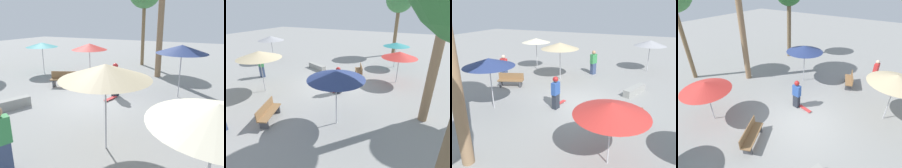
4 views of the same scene
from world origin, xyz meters
TOP-DOWN VIEW (x-y plane):
  - ground_plane at (0.00, 0.00)m, footprint 60.00×60.00m
  - skater_main at (-0.89, -0.96)m, footprint 0.31×0.47m
  - skateboard at (-0.90, -0.40)m, footprint 0.38×0.82m
  - concrete_ledge at (2.51, 2.58)m, footprint 1.09×1.89m
  - bench_near at (2.39, -1.22)m, footprint 1.65×1.03m
  - bench_far at (-4.84, 0.77)m, footprint 1.66×0.94m
  - shade_umbrella_navy at (-3.74, -2.17)m, footprint 2.41×2.41m
  - shade_umbrella_tan at (-2.57, 3.34)m, footprint 2.56×2.56m
  - shade_umbrella_cream at (-5.33, 4.96)m, footprint 2.21×2.21m
  - shade_umbrella_red at (2.38, -3.97)m, footprint 2.35×2.35m
  - shade_umbrella_grey at (2.89, 7.76)m, footprint 2.35×2.35m
  - bystander_watching at (-6.27, 2.03)m, footprint 0.48×0.31m
  - bystander_far at (-0.80, 5.41)m, footprint 0.44×0.55m

SIDE VIEW (x-z plane):
  - ground_plane at x=0.00m, z-range 0.00..0.00m
  - skateboard at x=-0.90m, z-range 0.02..0.09m
  - concrete_ledge at x=2.51m, z-range 0.00..0.42m
  - bench_near at x=2.39m, z-range 0.00..0.85m
  - bench_far at x=-4.84m, z-range 0.00..0.85m
  - bystander_watching at x=-6.27m, z-range 0.00..1.66m
  - bystander_far at x=-0.80m, z-range 0.00..1.78m
  - skater_main at x=-0.89m, z-range 0.07..1.74m
  - shade_umbrella_red at x=2.38m, z-range 0.88..3.05m
  - shade_umbrella_grey at x=2.89m, z-range 1.00..3.40m
  - shade_umbrella_cream at x=-5.33m, z-range 1.07..3.54m
  - shade_umbrella_tan at x=-2.57m, z-range 1.07..3.62m
  - shade_umbrella_navy at x=-3.74m, z-range 1.08..3.64m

